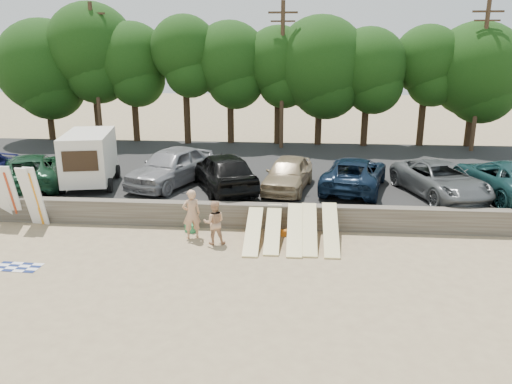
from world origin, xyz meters
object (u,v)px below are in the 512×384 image
Objects in this scene: box_trailer at (89,156)px; car_7 at (504,178)px; car_5 at (355,174)px; car_6 at (440,180)px; car_3 at (223,171)px; beachgoer_a at (192,214)px; beachgoer_b at (214,223)px; cooler at (191,228)px; car_1 at (31,170)px; car_4 at (288,174)px; car_2 at (171,166)px.

car_7 is at bearing -12.51° from box_trailer.
car_5 is 3.72m from car_6.
car_3 is at bearing 19.85° from car_5.
car_5 is 0.93× the size of car_7.
beachgoer_b is at bearing 128.42° from beachgoer_a.
cooler is (-1.14, 1.12, -0.67)m from beachgoer_b.
car_6 is at bearing 178.14° from beachgoer_a.
car_3 reaches higher than beachgoer_b.
beachgoer_a is (8.50, -4.12, -0.51)m from car_1.
box_trailer is 0.74× the size of car_7.
beachgoer_a is 5.07× the size of cooler.
box_trailer is 0.77× the size of car_1.
car_3 is 12.45m from car_7.
box_trailer reaches higher than car_1.
box_trailer is 2.58× the size of beachgoer_b.
beachgoer_a is at bearing -117.51° from car_4.
car_5 is (12.36, 0.37, -0.67)m from box_trailer.
box_trailer is 0.80× the size of car_5.
car_6 is (9.64, -0.14, -0.15)m from car_3.
car_1 is 9.10m from car_3.
car_7 is (9.50, -0.14, 0.04)m from car_4.
box_trailer reaches higher than car_6.
car_1 is 12.05m from car_4.
car_2 is at bearing -38.55° from car_3.
car_2 is 2.73× the size of beachgoer_a.
box_trailer reaches higher than car_3.
car_5 is 7.81m from beachgoer_b.
car_1 is at bearing 163.28° from car_6.
car_3 is 2.74× the size of beachgoer_a.
beachgoer_a is (-3.55, -4.55, -0.50)m from car_4.
car_7 is (21.54, 0.28, 0.03)m from car_1.
car_7 is at bearing 19.62° from car_2.
car_5 reaches higher than beachgoer_a.
beachgoer_a is at bearing 8.56° from car_7.
car_2 is at bearing -91.84° from beachgoer_a.
car_2 reaches higher than car_5.
car_1 is 0.96× the size of car_7.
box_trailer is at bearing 161.95° from car_6.
car_5 reaches higher than car_6.
car_2 is at bearing -70.46° from beachgoer_b.
car_2 reaches higher than cooler.
cooler is (-0.19, 0.61, -0.80)m from beachgoer_a.
car_2 is 1.18× the size of car_4.
car_1 is 14.57× the size of cooler.
cooler is (-13.23, -3.79, -1.34)m from car_7.
beachgoer_a is 1.09m from beachgoer_b.
car_6 is (6.69, -0.43, -0.01)m from car_4.
car_3 reaches higher than car_5.
box_trailer is 0.96× the size of car_4.
car_1 is at bearing -23.30° from car_3.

